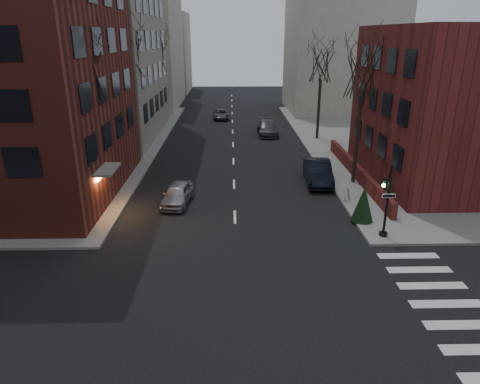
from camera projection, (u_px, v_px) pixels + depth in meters
name	position (u px, v px, depth m)	size (l,w,h in m)	color
ground	(239.00, 358.00, 14.61)	(160.00, 160.00, 0.00)	black
building_right_brick	(462.00, 106.00, 30.83)	(12.00, 14.00, 11.00)	maroon
low_wall_right	(356.00, 171.00, 32.38)	(0.35, 16.00, 1.00)	maroon
building_distant_la	(129.00, 44.00, 62.71)	(14.00, 16.00, 18.00)	beige
building_distant_ra	(340.00, 52.00, 58.98)	(14.00, 14.00, 16.00)	beige
building_distant_lb	(161.00, 53.00, 79.38)	(10.00, 12.00, 14.00)	beige
traffic_signal	(386.00, 206.00, 22.53)	(0.76, 0.44, 4.00)	black
tree_left_a	(81.00, 70.00, 24.60)	(4.18, 4.18, 10.26)	#2D231C
tree_left_b	(127.00, 53.00, 35.69)	(4.40, 4.40, 10.80)	#2D231C
tree_left_c	(156.00, 56.00, 49.12)	(3.96, 3.96, 9.72)	#2D231C
tree_right_a	(364.00, 71.00, 28.86)	(3.96, 3.96, 9.72)	#2D231C
tree_right_b	(322.00, 64.00, 42.13)	(3.74, 3.74, 9.18)	#2D231C
streetlamp_near	(129.00, 117.00, 33.58)	(0.36, 0.36, 6.28)	black
streetlamp_far	(165.00, 87.00, 52.32)	(0.36, 0.36, 6.28)	black
parked_sedan	(318.00, 172.00, 31.51)	(1.77, 5.08, 1.67)	black
car_lane_silver	(177.00, 194.00, 27.63)	(1.59, 3.95, 1.35)	#96959A
car_lane_gray	(268.00, 128.00, 46.61)	(2.11, 5.18, 1.50)	#404045
car_lane_far	(221.00, 114.00, 55.31)	(1.98, 4.30, 1.19)	#3C3B3F
sandwich_board	(346.00, 194.00, 27.91)	(0.39, 0.54, 0.87)	silver
evergreen_shrub	(363.00, 204.00, 24.65)	(1.27, 1.27, 2.11)	black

